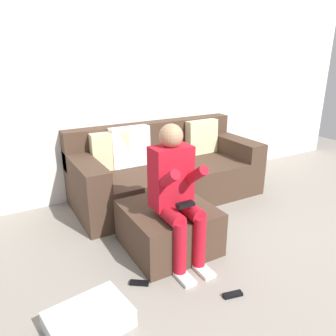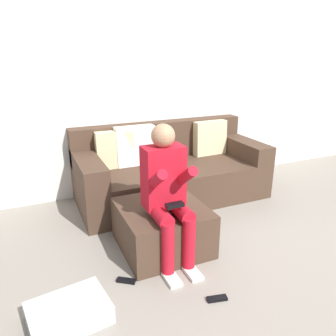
% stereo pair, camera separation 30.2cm
% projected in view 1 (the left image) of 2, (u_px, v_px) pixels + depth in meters
% --- Properties ---
extents(ground_plane, '(8.10, 8.10, 0.00)m').
position_uv_depth(ground_plane, '(291.00, 267.00, 2.62)').
color(ground_plane, gray).
extents(wall_back, '(6.23, 0.10, 2.79)m').
position_uv_depth(wall_back, '(161.00, 74.00, 3.95)').
color(wall_back, silver).
rests_on(wall_back, ground_plane).
extents(couch_sectional, '(2.16, 0.95, 0.86)m').
position_uv_depth(couch_sectional, '(164.00, 171.00, 3.83)').
color(couch_sectional, '#473326').
rests_on(couch_sectional, ground_plane).
extents(ottoman, '(0.72, 0.73, 0.39)m').
position_uv_depth(ottoman, '(168.00, 227.00, 2.84)').
color(ottoman, '#473326').
rests_on(ottoman, ground_plane).
extents(person_seated, '(0.32, 0.56, 1.13)m').
position_uv_depth(person_seated, '(176.00, 189.00, 2.55)').
color(person_seated, red).
rests_on(person_seated, ground_plane).
extents(storage_bin, '(0.53, 0.41, 0.13)m').
position_uv_depth(storage_bin, '(89.00, 320.00, 2.02)').
color(storage_bin, silver).
rests_on(storage_bin, ground_plane).
extents(remote_near_ottoman, '(0.15, 0.08, 0.02)m').
position_uv_depth(remote_near_ottoman, '(233.00, 295.00, 2.31)').
color(remote_near_ottoman, black).
rests_on(remote_near_ottoman, ground_plane).
extents(remote_by_storage_bin, '(0.14, 0.12, 0.02)m').
position_uv_depth(remote_by_storage_bin, '(139.00, 283.00, 2.42)').
color(remote_by_storage_bin, black).
rests_on(remote_by_storage_bin, ground_plane).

